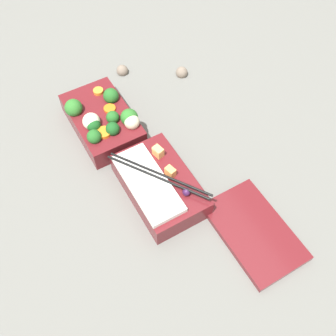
{
  "coord_description": "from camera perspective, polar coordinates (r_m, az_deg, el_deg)",
  "views": [
    {
      "loc": [
        0.49,
        -0.19,
        0.73
      ],
      "look_at": [
        0.09,
        0.03,
        0.05
      ],
      "focal_mm": 42.0,
      "sensor_mm": 36.0,
      "label": 1
    }
  ],
  "objects": [
    {
      "name": "pebble_0",
      "position": [
        1.07,
        2.0,
        13.68
      ],
      "size": [
        0.03,
        0.03,
        0.03
      ],
      "primitive_type": "sphere",
      "color": "#7A6B5B",
      "rests_on": "ground_plane"
    },
    {
      "name": "bento_tray_rice",
      "position": [
        0.82,
        -1.37,
        -2.49
      ],
      "size": [
        0.21,
        0.14,
        0.07
      ],
      "color": "maroon",
      "rests_on": "ground_plane"
    },
    {
      "name": "bento_tray_vegetable",
      "position": [
        0.93,
        -9.44,
        6.88
      ],
      "size": [
        0.21,
        0.14,
        0.08
      ],
      "color": "maroon",
      "rests_on": "ground_plane"
    },
    {
      "name": "bento_lid",
      "position": [
        0.81,
        12.36,
        -8.96
      ],
      "size": [
        0.2,
        0.13,
        0.01
      ],
      "primitive_type": "cube",
      "rotation": [
        0.0,
        0.0,
        -0.0
      ],
      "color": "maroon",
      "rests_on": "ground_plane"
    },
    {
      "name": "pebble_1",
      "position": [
        1.08,
        -6.65,
        13.86
      ],
      "size": [
        0.03,
        0.03,
        0.03
      ],
      "primitive_type": "sphere",
      "color": "#7A6B5B",
      "rests_on": "ground_plane"
    },
    {
      "name": "ground_plane",
      "position": [
        0.9,
        -4.95,
        1.62
      ],
      "size": [
        3.0,
        3.0,
        0.0
      ],
      "primitive_type": "plane",
      "color": "slate"
    }
  ]
}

